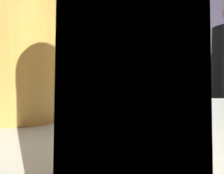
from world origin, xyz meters
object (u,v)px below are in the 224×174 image
object	(u,v)px
mixing_bowl	(135,101)
bottle_hot_sauce	(209,64)
mini_fridge	(18,124)
bottle_soy	(170,65)
pint_glass_far	(23,51)

from	to	relation	value
mixing_bowl	bottle_hot_sauce	distance (m)	1.41
mixing_bowl	mini_fridge	bearing A→B (deg)	151.24
mixing_bowl	bottle_soy	world-z (taller)	bottle_soy
mini_fridge	bottle_hot_sauce	size ratio (longest dim) A/B	4.68
mini_fridge	bottle_soy	distance (m)	2.22
mixing_bowl	pint_glass_far	bearing A→B (deg)	-92.77
pint_glass_far	bottle_hot_sauce	xyz separation A→B (m)	(1.02, 2.90, 0.15)
mini_fridge	mixing_bowl	size ratio (longest dim) A/B	5.45
mini_fridge	pint_glass_far	bearing A→B (deg)	-61.51
pint_glass_far	bottle_hot_sauce	world-z (taller)	bottle_hot_sauce
pint_glass_far	bottle_soy	size ratio (longest dim) A/B	0.74
mini_fridge	pint_glass_far	size ratio (longest dim) A/B	7.38
mixing_bowl	bottle_soy	bearing A→B (deg)	67.60
mini_fridge	mixing_bowl	world-z (taller)	mini_fridge
mini_fridge	bottle_hot_sauce	distance (m)	2.67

